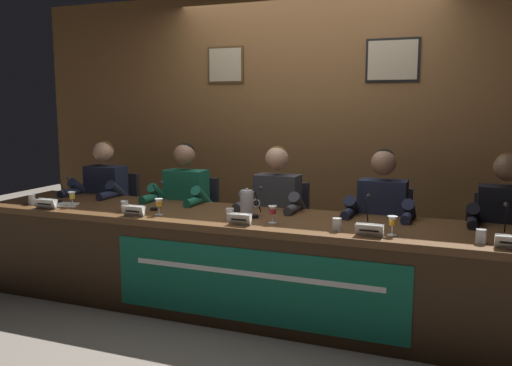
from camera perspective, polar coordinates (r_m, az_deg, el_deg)
The scene contains 34 objects.
ground_plane at distance 4.23m, azimuth 0.00°, elevation -13.28°, with size 12.00×12.00×0.00m, color #70665B.
wall_back_panelled at distance 5.14m, azimuth 5.23°, elevation 5.47°, with size 5.75×0.14×2.60m.
conference_table at distance 3.95m, azimuth -0.61°, elevation -6.90°, with size 4.55×0.84×0.73m.
chair_far_left at distance 5.41m, azimuth -14.62°, elevation -3.94°, with size 0.44×0.45×0.89m.
panelist_far_left at distance 5.20m, azimuth -16.02°, elevation -1.38°, with size 0.51×0.48×1.22m.
nameplate_far_left at distance 4.61m, azimuth -21.24°, elevation -2.05°, with size 0.19×0.06×0.08m.
juice_glass_far_left at distance 4.61m, azimuth -18.79°, elevation -1.34°, with size 0.06×0.06×0.12m.
water_cup_far_left at distance 4.86m, azimuth -22.54°, elevation -1.64°, with size 0.06×0.06×0.08m.
microphone_far_left at distance 4.85m, azimuth -19.74°, elevation -1.07°, with size 0.06×0.17×0.22m.
chair_left at distance 4.96m, azimuth -6.63°, elevation -4.82°, with size 0.44×0.45×0.89m.
panelist_left at distance 4.74m, azimuth -7.82°, elevation -2.07°, with size 0.51×0.48×1.22m.
nameplate_left at distance 4.12m, azimuth -12.74°, elevation -2.87°, with size 0.17×0.06×0.08m.
juice_glass_left at distance 4.12m, azimuth -10.19°, elevation -2.15°, with size 0.06×0.06×0.12m.
water_cup_left at distance 4.31m, azimuth -13.67°, elevation -2.44°, with size 0.06×0.06×0.08m.
microphone_left at distance 4.34m, azimuth -10.44°, elevation -1.78°, with size 0.06×0.17×0.22m.
chair_center at distance 4.63m, azimuth 2.74°, elevation -5.72°, with size 0.44×0.45×0.89m.
panelist_center at distance 4.39m, azimuth 1.93°, elevation -2.82°, with size 0.51×0.48×1.22m.
nameplate_center at distance 3.73m, azimuth -1.65°, elevation -3.83°, with size 0.16×0.06×0.08m.
juice_glass_center at distance 3.77m, azimuth 1.77°, elevation -2.97°, with size 0.06×0.06×0.12m.
water_cup_center at distance 3.89m, azimuth -2.79°, elevation -3.36°, with size 0.06×0.06×0.08m.
microphone_center at distance 3.98m, azimuth 0.07°, elevation -2.53°, with size 0.06×0.17×0.22m.
chair_right at distance 4.44m, azimuth 13.25°, elevation -6.55°, with size 0.44×0.45×0.89m.
panelist_right at distance 4.19m, azimuth 12.98°, elevation -3.57°, with size 0.51×0.48×1.22m.
nameplate_right at distance 3.49m, azimuth 11.85°, elevation -4.87°, with size 0.18×0.06×0.08m.
juice_glass_right at distance 3.53m, azimuth 14.17°, elevation -4.00°, with size 0.06×0.06×0.12m.
water_cup_right at distance 3.60m, azimuth 8.50°, elevation -4.41°, with size 0.06×0.06×0.08m.
microphone_right at distance 3.74m, azimuth 11.49°, elevation -3.43°, with size 0.06×0.17×0.22m.
chair_far_right at distance 4.41m, azimuth 24.32°, elevation -7.19°, with size 0.44×0.45×0.89m.
panelist_far_right at distance 4.15m, azimuth 24.68°, elevation -4.22°, with size 0.51×0.48×1.22m.
nameplate_far_right at distance 3.44m, azimuth 25.26°, elevation -5.66°, with size 0.17×0.06×0.08m.
water_cup_far_right at distance 3.52m, azimuth 22.59°, elevation -5.26°, with size 0.06×0.06×0.08m.
microphone_far_right at distance 3.68m, azimuth 24.79°, elevation -4.22°, with size 0.06×0.17×0.22m.
water_pitcher_central at distance 4.02m, azimuth -0.97°, elevation -2.14°, with size 0.15×0.10×0.21m.
document_stack_far_left at distance 4.73m, azimuth -19.65°, elevation -2.13°, with size 0.22×0.17×0.01m.
Camera 1 is at (1.44, -3.66, 1.56)m, focal length 38.00 mm.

